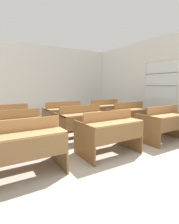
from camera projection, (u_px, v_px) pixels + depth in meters
name	position (u px, v px, depth m)	size (l,w,h in m)	color
ground_plane	(157.00, 185.00, 2.43)	(30.00, 30.00, 0.00)	#9E9384
wall_back	(35.00, 82.00, 7.52)	(7.12, 0.06, 3.09)	silver
wall_right_with_window	(150.00, 81.00, 6.69)	(0.06, 6.26, 3.09)	silver
bench_front_left	(24.00, 146.00, 2.65)	(1.16, 0.78, 0.88)	brown
bench_front_center	(109.00, 132.00, 3.48)	(1.16, 0.78, 0.88)	brown
bench_front_right	(164.00, 123.00, 4.32)	(1.16, 0.78, 0.88)	brown
bench_second_left	(13.00, 130.00, 3.63)	(1.16, 0.78, 0.88)	brown
bench_second_center	(81.00, 121.00, 4.47)	(1.16, 0.78, 0.88)	brown
bench_second_right	(130.00, 116.00, 5.32)	(1.16, 0.78, 0.88)	brown
bench_third_left	(6.00, 120.00, 4.64)	(1.16, 0.78, 0.88)	brown
bench_third_center	(64.00, 115.00, 5.50)	(1.16, 0.78, 0.88)	brown
bench_third_right	(105.00, 111.00, 6.32)	(1.16, 0.78, 0.88)	brown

